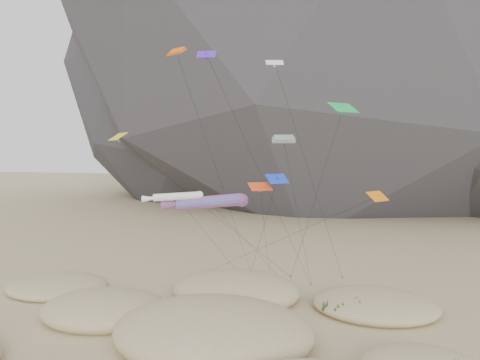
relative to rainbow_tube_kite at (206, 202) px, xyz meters
name	(u,v)px	position (x,y,z in m)	size (l,w,h in m)	color
dunes	(192,333)	(1.67, -8.21, -10.04)	(48.64, 36.72, 4.42)	#CCB789
dune_grass	(193,330)	(1.55, -7.79, -10.00)	(43.79, 27.41, 1.46)	black
kite_stakes	(272,278)	(4.24, 12.15, -10.68)	(17.33, 6.86, 0.30)	#3F2D1E
rainbow_tube_kite	(206,202)	(0.00, 0.00, 0.00)	(9.75, 14.06, 11.84)	red
white_tube_kite	(174,197)	(-3.34, -0.40, 0.48)	(6.97, 13.47, 11.95)	silver
orange_parafoil	(178,56)	(-3.65, 1.67, 14.89)	(5.58, 14.88, 26.58)	#E9530C
multi_parafoil	(284,142)	(8.39, -3.10, 5.89)	(2.18, 16.46, 17.39)	red
delta_kites	(259,140)	(5.51, -0.59, 6.18)	(29.12, 21.37, 25.71)	#1735C5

